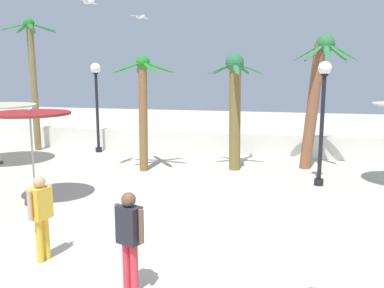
{
  "coord_description": "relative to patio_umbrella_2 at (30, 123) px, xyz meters",
  "views": [
    {
      "loc": [
        2.65,
        -8.09,
        3.39
      ],
      "look_at": [
        0.0,
        3.0,
        1.4
      ],
      "focal_mm": 38.45,
      "sensor_mm": 36.0,
      "label": 1
    }
  ],
  "objects": [
    {
      "name": "lamp_post_0",
      "position": [
        7.35,
        3.55,
        0.25
      ],
      "size": [
        0.39,
        0.39,
        3.71
      ],
      "color": "black",
      "rests_on": "ground_plane"
    },
    {
      "name": "seagull_1",
      "position": [
        0.64,
        6.42,
        3.38
      ],
      "size": [
        0.41,
        1.05,
        0.14
      ],
      "color": "white"
    },
    {
      "name": "palm_tree_0",
      "position": [
        -4.42,
        6.69,
        1.38
      ],
      "size": [
        2.21,
        2.23,
        5.64
      ],
      "color": "olive",
      "rests_on": "ground_plane"
    },
    {
      "name": "seagull_0",
      "position": [
        0.22,
        3.01,
        3.41
      ],
      "size": [
        0.38,
        0.97,
        0.14
      ],
      "color": "white"
    },
    {
      "name": "ground_plane",
      "position": [
        3.76,
        -1.04,
        -2.13
      ],
      "size": [
        56.0,
        56.0,
        0.0
      ],
      "primitive_type": "plane",
      "color": "beige"
    },
    {
      "name": "guest_1",
      "position": [
        4.1,
        -3.59,
        -1.15
      ],
      "size": [
        0.53,
        0.35,
        1.62
      ],
      "color": "#D8333F",
      "rests_on": "ground_plane"
    },
    {
      "name": "guest_2",
      "position": [
        2.14,
        -2.91,
        -1.17
      ],
      "size": [
        0.32,
        0.55,
        1.6
      ],
      "color": "gold",
      "rests_on": "ground_plane"
    },
    {
      "name": "palm_tree_2",
      "position": [
        4.54,
        5.03,
        0.36
      ],
      "size": [
        1.96,
        1.97,
        4.03
      ],
      "color": "brown",
      "rests_on": "ground_plane"
    },
    {
      "name": "patio_umbrella_2",
      "position": [
        0.0,
        0.0,
        0.0
      ],
      "size": [
        2.01,
        2.01,
        2.5
      ],
      "color": "#333338",
      "rests_on": "ground_plane"
    },
    {
      "name": "palm_tree_1",
      "position": [
        1.53,
        4.13,
        0.38
      ],
      "size": [
        2.29,
        1.97,
        3.95
      ],
      "color": "brown",
      "rests_on": "ground_plane"
    },
    {
      "name": "palm_tree_3",
      "position": [
        7.28,
        5.81,
        0.77
      ],
      "size": [
        2.17,
        2.17,
        4.67
      ],
      "color": "brown",
      "rests_on": "ground_plane"
    },
    {
      "name": "boundary_wall",
      "position": [
        3.76,
        7.53,
        -1.67
      ],
      "size": [
        25.2,
        0.3,
        0.93
      ],
      "primitive_type": "cube",
      "color": "silver",
      "rests_on": "ground_plane"
    },
    {
      "name": "lamp_post_1",
      "position": [
        -1.56,
        6.88,
        0.44
      ],
      "size": [
        0.43,
        0.43,
        3.78
      ],
      "color": "black",
      "rests_on": "ground_plane"
    }
  ]
}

